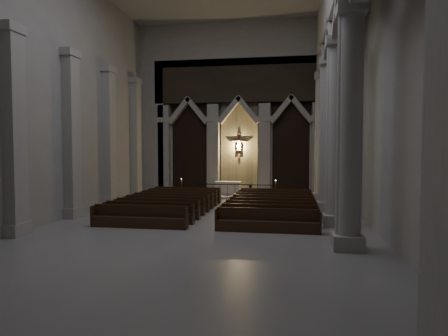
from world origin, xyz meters
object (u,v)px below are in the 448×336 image
at_px(altar, 228,188).
at_px(pews, 218,208).
at_px(candle_stand_right, 276,195).
at_px(candle_stand_left, 182,194).
at_px(worshipper, 251,194).
at_px(altar_rail, 235,189).

bearing_deg(altar, pews, -84.86).
xyz_separation_m(altar, candle_stand_right, (3.31, -1.53, -0.24)).
bearing_deg(candle_stand_left, worshipper, -15.54).
xyz_separation_m(candle_stand_left, candle_stand_right, (6.10, 0.21, -0.00)).
xyz_separation_m(altar, pews, (0.64, -7.10, -0.30)).
bearing_deg(altar, candle_stand_left, -148.14).
height_order(altar_rail, worshipper, worshipper).
height_order(altar, altar_rail, altar).
bearing_deg(candle_stand_left, candle_stand_right, 1.94).
distance_m(candle_stand_left, worshipper, 4.84).
relative_size(pews, worshipper, 8.39).
bearing_deg(altar_rail, candle_stand_left, -169.00).
bearing_deg(candle_stand_right, candle_stand_left, -178.06).
height_order(altar_rail, candle_stand_left, candle_stand_left).
distance_m(altar_rail, pews, 6.04).
bearing_deg(candle_stand_left, altar, 31.86).
distance_m(candle_stand_left, pews, 6.36).
bearing_deg(pews, altar, 95.14).
relative_size(candle_stand_right, pews, 0.14).
bearing_deg(worshipper, candle_stand_left, 165.25).
xyz_separation_m(altar_rail, candle_stand_right, (2.67, -0.46, -0.30)).
height_order(pews, worshipper, worshipper).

